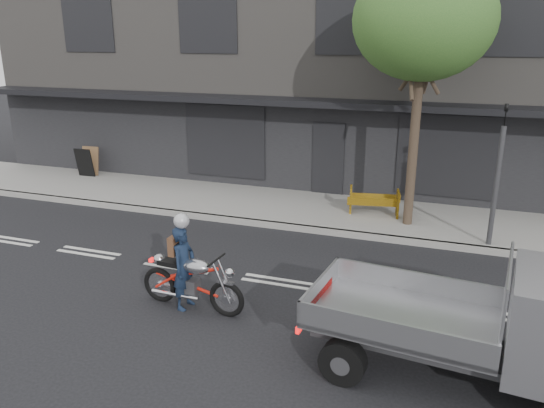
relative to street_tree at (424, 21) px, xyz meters
The scene contains 11 objects.
ground 7.09m from the street_tree, 117.65° to the right, with size 80.00×80.00×0.00m, color black.
sidewalk 5.67m from the street_tree, 167.20° to the left, with size 32.00×3.20×0.15m, color gray.
kerb 5.75m from the street_tree, 153.43° to the right, with size 32.00×0.20×0.15m, color gray.
building_main 7.54m from the street_tree, 107.22° to the left, with size 26.00×10.00×8.00m, color slate.
street_tree is the anchor object (origin of this frame).
traffic_light_pole 4.23m from the street_tree, 23.03° to the right, with size 0.12×0.12×3.50m.
motorcycle 8.19m from the street_tree, 120.45° to the right, with size 2.18×0.63×1.12m.
rider 8.13m from the street_tree, 121.54° to the right, with size 0.59×0.38×1.61m, color #131F35.
flatbed_ute 8.09m from the street_tree, 70.58° to the right, with size 4.53×2.22×2.03m.
construction_barrier 4.84m from the street_tree, 164.63° to the left, with size 1.40×0.56×0.78m, color orange, non-canonical shape.
sandwich_board 12.27m from the street_tree, behind, with size 0.64×0.43×1.02m, color black, non-canonical shape.
Camera 1 is at (3.19, -9.58, 4.94)m, focal length 35.00 mm.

